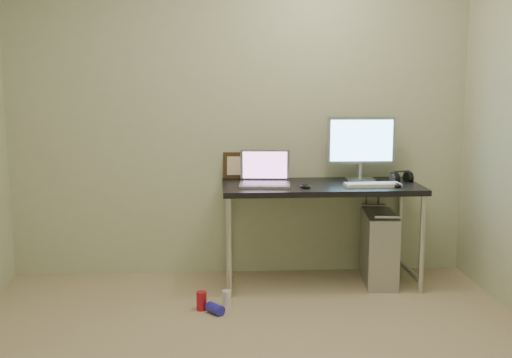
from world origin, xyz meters
The scene contains 16 objects.
wall_back centered at (0.00, 1.75, 1.25)m, with size 3.50×0.02×2.50m, color beige.
desk centered at (0.58, 1.43, 0.66)m, with size 1.44×0.63×0.75m.
tower_computer centered at (1.03, 1.42, 0.26)m, with size 0.27×0.52×0.56m.
cable_a centered at (0.98, 1.70, 0.40)m, with size 0.01×0.01×0.70m, color black.
cable_b centered at (1.07, 1.68, 0.38)m, with size 0.01×0.01×0.72m, color black.
can_red centered at (-0.29, 0.92, 0.06)m, with size 0.07×0.07×0.12m, color #B01526.
can_white centered at (-0.12, 0.97, 0.06)m, with size 0.06×0.06×0.11m, color white.
can_blue centered at (-0.20, 0.84, 0.03)m, with size 0.07×0.07×0.13m, color #2A27C4.
laptop centered at (0.17, 1.43, 0.81)m, with size 0.39×0.33×0.25m.
monitor centered at (0.91, 1.59, 1.03)m, with size 0.51×0.15×0.48m.
keyboard centered at (0.94, 1.31, 0.76)m, with size 0.40×0.13×0.02m, color white.
mouse_right centered at (1.10, 1.29, 0.77)m, with size 0.07×0.11×0.04m, color black.
mouse_left centered at (0.44, 1.29, 0.77)m, with size 0.07×0.11×0.04m, color black.
headphones centered at (1.20, 1.51, 0.78)m, with size 0.17×0.10×0.11m.
picture_frame centered at (0.00, 1.72, 0.85)m, with size 0.25×0.03×0.20m, color black.
webcam centered at (0.19, 1.68, 0.84)m, with size 0.05×0.04×0.12m.
Camera 1 is at (-0.19, -3.15, 1.54)m, focal length 45.00 mm.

